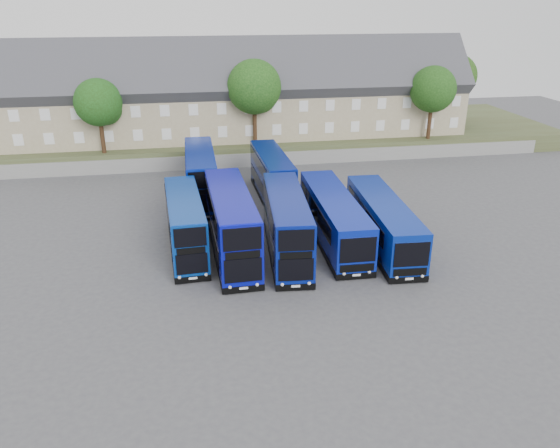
% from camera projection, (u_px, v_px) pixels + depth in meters
% --- Properties ---
extents(ground, '(120.00, 120.00, 0.00)m').
position_uv_depth(ground, '(276.00, 267.00, 37.40)').
color(ground, '#47464C').
rests_on(ground, ground).
extents(retaining_wall, '(70.00, 0.40, 1.50)m').
position_uv_depth(retaining_wall, '(239.00, 161.00, 58.91)').
color(retaining_wall, slate).
rests_on(retaining_wall, ground).
extents(earth_bank, '(80.00, 20.00, 2.00)m').
position_uv_depth(earth_bank, '(231.00, 137.00, 67.90)').
color(earth_bank, '#444828').
rests_on(earth_bank, ground).
extents(terrace_row, '(54.00, 10.40, 11.20)m').
position_uv_depth(terrace_row, '(232.00, 96.00, 62.10)').
color(terrace_row, tan).
rests_on(terrace_row, earth_bank).
extents(dd_front_left, '(2.94, 10.37, 4.07)m').
position_uv_depth(dd_front_left, '(186.00, 225.00, 39.05)').
color(dd_front_left, '#083595').
rests_on(dd_front_left, ground).
extents(dd_front_mid, '(3.03, 11.77, 4.65)m').
position_uv_depth(dd_front_mid, '(231.00, 225.00, 38.42)').
color(dd_front_mid, '#090EA6').
rests_on(dd_front_mid, ground).
extents(dd_front_right, '(3.40, 11.22, 4.40)m').
position_uv_depth(dd_front_right, '(287.00, 226.00, 38.51)').
color(dd_front_right, navy).
rests_on(dd_front_right, ground).
extents(dd_rear_left, '(2.62, 11.17, 4.43)m').
position_uv_depth(dd_rear_left, '(201.00, 176.00, 49.17)').
color(dd_rear_left, '#082196').
rests_on(dd_rear_left, ground).
extents(dd_rear_right, '(2.68, 10.54, 4.16)m').
position_uv_depth(dd_rear_right, '(272.00, 177.00, 49.41)').
color(dd_rear_right, navy).
rests_on(dd_rear_right, ground).
extents(coach_east_a, '(3.02, 13.01, 3.54)m').
position_uv_depth(coach_east_a, '(334.00, 219.00, 40.86)').
color(coach_east_a, '#081DA4').
rests_on(coach_east_a, ground).
extents(coach_east_b, '(3.37, 12.66, 3.43)m').
position_uv_depth(coach_east_b, '(383.00, 223.00, 40.24)').
color(coach_east_b, '#082393').
rests_on(coach_east_b, ground).
extents(tree_west, '(4.80, 4.80, 7.65)m').
position_uv_depth(tree_west, '(100.00, 104.00, 55.27)').
color(tree_west, '#382314').
rests_on(tree_west, earth_bank).
extents(tree_mid, '(5.76, 5.76, 9.18)m').
position_uv_depth(tree_mid, '(255.00, 89.00, 57.88)').
color(tree_mid, '#382314').
rests_on(tree_mid, earth_bank).
extents(tree_east, '(5.12, 5.12, 8.16)m').
position_uv_depth(tree_east, '(434.00, 91.00, 60.87)').
color(tree_east, '#382314').
rests_on(tree_east, earth_bank).
extents(tree_far, '(5.44, 5.44, 8.67)m').
position_uv_depth(tree_far, '(455.00, 78.00, 68.05)').
color(tree_far, '#382314').
rests_on(tree_far, earth_bank).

